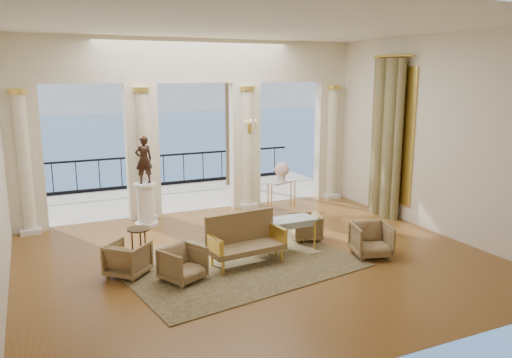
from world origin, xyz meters
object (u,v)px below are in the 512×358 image
armchair_a (183,262)px  game_table (291,222)px  armchair_c (306,226)px  armchair_d (128,257)px  statue (144,160)px  console_table (282,186)px  settee (244,239)px  pedestal (146,205)px  side_table (139,233)px  armchair_b (371,238)px

armchair_a → game_table: 2.60m
armchair_c → game_table: bearing=-37.6°
armchair_d → statue: size_ratio=0.60×
armchair_c → console_table: size_ratio=0.75×
console_table → armchair_c: bearing=-123.9°
settee → game_table: settee is taller
armchair_d → pedestal: size_ratio=0.66×
armchair_d → statue: statue is taller
armchair_d → game_table: (3.35, -0.04, 0.26)m
pedestal → side_table: size_ratio=1.44×
armchair_d → armchair_b: bearing=-148.2°
armchair_a → armchair_d: size_ratio=0.99×
armchair_b → pedestal: 5.43m
settee → statue: bearing=104.6°
armchair_c → armchair_d: 4.00m
game_table → console_table: (1.35, 3.02, 0.02)m
armchair_a → statue: bearing=61.1°
armchair_a → armchair_d: armchair_d is taller
settee → armchair_d: bearing=166.5°
armchair_a → console_table: 5.30m
armchair_c → armchair_d: bearing=-67.2°
armchair_c → statue: statue is taller
game_table → console_table: 3.30m
armchair_a → side_table: bearing=89.5°
settee → game_table: size_ratio=1.54×
armchair_b → pedestal: pedestal is taller
game_table → pedestal: 3.82m
statue → side_table: size_ratio=1.56×
armchair_a → pedestal: size_ratio=0.65×
armchair_a → armchair_c: bearing=-8.0°
settee → game_table: (1.17, 0.27, 0.12)m
armchair_b → game_table: (-1.31, 1.00, 0.24)m
settee → statue: 3.66m
pedestal → statue: statue is taller
side_table → armchair_a: bearing=-63.9°
console_table → pedestal: bearing=162.0°
settee → side_table: (-1.88, 0.76, 0.14)m
game_table → pedestal: bearing=127.9°
settee → console_table: (2.52, 3.29, 0.14)m
armchair_d → armchair_a: bearing=-173.1°
armchair_a → statue: (0.14, 3.61, 1.28)m
game_table → side_table: (-3.05, 0.49, 0.02)m
armchair_a → game_table: (2.51, 0.61, 0.27)m
settee → armchair_c: bearing=16.3°
settee → statue: size_ratio=1.34×
pedestal → statue: bearing=116.6°
game_table → statue: bearing=127.9°
armchair_a → armchair_b: armchair_b is taller
pedestal → side_table: 2.61m
settee → side_table: size_ratio=2.10×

